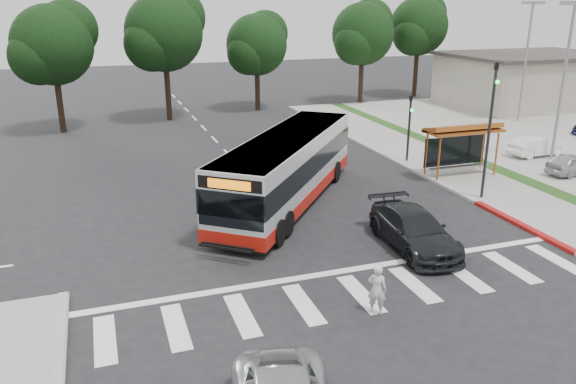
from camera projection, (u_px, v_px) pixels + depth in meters
name	position (u px, v px, depth m)	size (l,w,h in m)	color
ground	(306.00, 237.00, 22.80)	(140.00, 140.00, 0.00)	black
sidewalk_east	(432.00, 161.00, 33.33)	(4.00, 40.00, 0.12)	gray
curb_east	(402.00, 164.00, 32.71)	(0.30, 40.00, 0.15)	#9E9991
curb_east_red	(522.00, 225.00, 23.76)	(0.32, 6.00, 0.15)	maroon
parking_lot	(566.00, 139.00, 38.82)	(18.00, 36.00, 0.10)	gray
commercial_building	(529.00, 81.00, 51.03)	(14.00, 10.00, 4.40)	#ACA390
building_roof_cap	(533.00, 55.00, 50.28)	(14.60, 10.60, 0.30)	#383330
crosswalk_ladder	(361.00, 294.00, 18.32)	(18.00, 2.60, 0.01)	silver
bus_shelter	(462.00, 134.00, 29.94)	(4.20, 1.60, 2.86)	#9D4F1A
traffic_signal_ne_tall	(490.00, 120.00, 25.85)	(0.18, 0.37, 6.50)	black
traffic_signal_ne_short	(410.00, 121.00, 32.56)	(0.18, 0.37, 4.00)	black
lot_light_front	(566.00, 60.00, 31.82)	(1.90, 0.35, 9.01)	gray
lot_light_mid	(528.00, 46.00, 42.62)	(1.90, 0.35, 9.01)	gray
tree_ne_a	(363.00, 33.00, 50.83)	(6.16, 5.74, 9.30)	black
tree_ne_b	(419.00, 25.00, 54.61)	(6.16, 5.74, 10.02)	black
tree_north_a	(165.00, 31.00, 43.33)	(6.60, 6.15, 10.17)	black
tree_north_b	(257.00, 44.00, 47.98)	(5.72, 5.33, 8.43)	black
tree_north_c	(53.00, 44.00, 39.27)	(6.16, 5.74, 9.30)	black
transit_bus	(287.00, 170.00, 26.11)	(2.72, 12.58, 3.25)	silver
pedestrian	(377.00, 289.00, 16.97)	(0.58, 0.38, 1.60)	silver
dark_sedan	(414.00, 230.00, 21.58)	(2.06, 5.08, 1.47)	black
parked_car_0	(573.00, 164.00, 30.59)	(1.34, 3.32, 1.13)	#AFB2B4
parked_car_1	(538.00, 146.00, 34.26)	(1.29, 3.70, 1.22)	white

